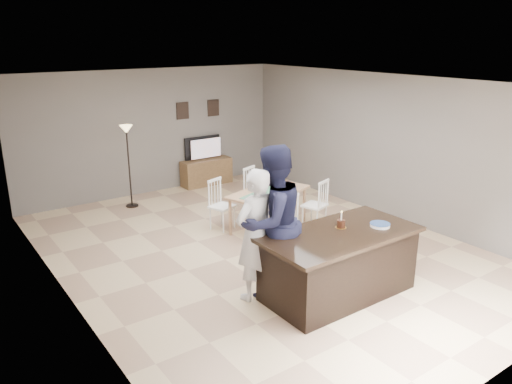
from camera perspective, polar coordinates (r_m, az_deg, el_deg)
floor at (r=8.25m, az=0.40°, el=-6.58°), size 8.00×8.00×0.00m
room_shell at (r=7.72m, az=0.42°, el=4.86°), size 8.00×8.00×8.00m
kitchen_island at (r=6.83m, az=9.41°, el=-8.02°), size 2.15×1.10×0.90m
tv_console at (r=11.77m, az=-5.67°, el=2.29°), size 1.20×0.40×0.60m
television at (r=11.69m, az=-5.93°, el=5.03°), size 0.91×0.12×0.53m
tv_screen_glow at (r=11.62m, az=-5.73°, el=4.99°), size 0.78×0.00×0.78m
picture_frames at (r=11.63m, az=-6.62°, el=9.38°), size 1.10×0.02×0.38m
doorway at (r=4.58m, az=-13.30°, el=-10.45°), size 0.00×2.10×2.65m
woman at (r=6.49m, az=-0.12°, el=-4.93°), size 0.71×0.53×1.78m
man at (r=6.54m, az=1.81°, el=-3.45°), size 1.11×0.93×2.06m
birthday_cake at (r=6.78m, az=9.68°, el=-3.58°), size 0.15×0.15×0.24m
plate_stack at (r=6.94m, az=13.99°, el=-3.67°), size 0.27×0.27×0.04m
dining_table at (r=8.95m, az=1.45°, el=-0.63°), size 1.89×2.05×0.92m
floor_lamp at (r=10.25m, az=-14.49°, el=5.33°), size 0.25×0.25×1.68m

